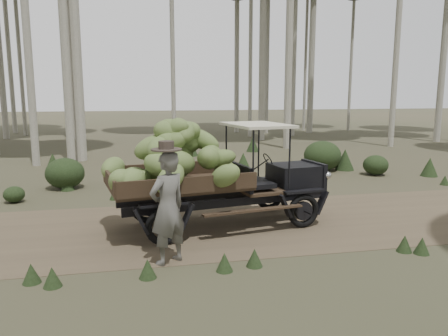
{
  "coord_description": "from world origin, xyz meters",
  "views": [
    {
      "loc": [
        -4.05,
        -8.66,
        2.76
      ],
      "look_at": [
        -2.25,
        0.01,
        1.22
      ],
      "focal_mm": 35.0,
      "sensor_mm": 36.0,
      "label": 1
    }
  ],
  "objects": [
    {
      "name": "ground",
      "position": [
        0.0,
        0.0,
        0.0
      ],
      "size": [
        120.0,
        120.0,
        0.0
      ],
      "primitive_type": "plane",
      "color": "#473D2B",
      "rests_on": "ground"
    },
    {
      "name": "dirt_track",
      "position": [
        0.0,
        0.0,
        0.0
      ],
      "size": [
        70.0,
        4.0,
        0.01
      ],
      "primitive_type": "cube",
      "color": "brown",
      "rests_on": "ground"
    },
    {
      "name": "banana_truck",
      "position": [
        -2.92,
        -0.2,
        1.37
      ],
      "size": [
        4.92,
        2.67,
        2.35
      ],
      "rotation": [
        0.0,
        0.0,
        0.17
      ],
      "color": "black",
      "rests_on": "ground"
    },
    {
      "name": "undergrowth",
      "position": [
        1.94,
        -1.13,
        0.53
      ],
      "size": [
        23.29,
        23.81,
        1.33
      ],
      "color": "#233319",
      "rests_on": "ground"
    },
    {
      "name": "farmer",
      "position": [
        -3.55,
        -1.83,
        0.95
      ],
      "size": [
        0.81,
        0.74,
        2.01
      ],
      "rotation": [
        0.0,
        0.0,
        3.73
      ],
      "color": "#595751",
      "rests_on": "ground"
    }
  ]
}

